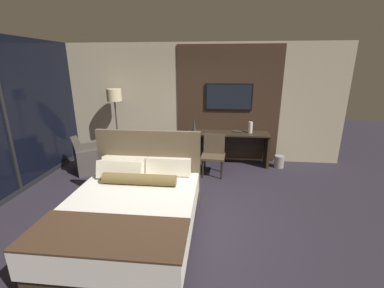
{
  "coord_description": "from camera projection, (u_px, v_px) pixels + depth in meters",
  "views": [
    {
      "loc": [
        0.67,
        -3.6,
        2.3
      ],
      "look_at": [
        0.21,
        0.86,
        0.91
      ],
      "focal_mm": 24.0,
      "sensor_mm": 36.0,
      "label": 1
    }
  ],
  "objects": [
    {
      "name": "tv",
      "position": [
        229.0,
        97.0,
        6.01
      ],
      "size": [
        1.1,
        0.04,
        0.62
      ],
      "color": "black"
    },
    {
      "name": "desk",
      "position": [
        227.0,
        142.0,
        6.12
      ],
      "size": [
        1.92,
        0.53,
        0.78
      ],
      "color": "#2D2319",
      "rests_on": "ground_plane"
    },
    {
      "name": "armchair_by_window",
      "position": [
        91.0,
        159.0,
        5.79
      ],
      "size": [
        0.98,
        0.99,
        0.79
      ],
      "rotation": [
        0.0,
        0.0,
        2.19
      ],
      "color": "#47423D",
      "rests_on": "ground_plane"
    },
    {
      "name": "desk_chair",
      "position": [
        214.0,
        151.0,
        5.55
      ],
      "size": [
        0.53,
        0.52,
        0.87
      ],
      "rotation": [
        0.0,
        0.0,
        -0.07
      ],
      "color": "#4C3D2D",
      "rests_on": "ground_plane"
    },
    {
      "name": "ground_plane",
      "position": [
        174.0,
        213.0,
        4.17
      ],
      "size": [
        16.0,
        16.0,
        0.0
      ],
      "primitive_type": "plane",
      "color": "#28232D"
    },
    {
      "name": "floor_lamp",
      "position": [
        115.0,
        101.0,
        6.0
      ],
      "size": [
        0.34,
        0.34,
        1.77
      ],
      "color": "#282623",
      "rests_on": "ground_plane"
    },
    {
      "name": "wall_left_window",
      "position": [
        6.0,
        123.0,
        4.45
      ],
      "size": [
        0.06,
        6.0,
        2.8
      ],
      "color": "black",
      "rests_on": "ground_plane"
    },
    {
      "name": "waste_bin",
      "position": [
        279.0,
        162.0,
        5.98
      ],
      "size": [
        0.22,
        0.22,
        0.28
      ],
      "color": "gray",
      "rests_on": "ground_plane"
    },
    {
      "name": "vase_short",
      "position": [
        250.0,
        127.0,
        5.94
      ],
      "size": [
        0.1,
        0.1,
        0.26
      ],
      "color": "silver",
      "rests_on": "desk"
    },
    {
      "name": "vase_tall",
      "position": [
        194.0,
        125.0,
        6.13
      ],
      "size": [
        0.09,
        0.09,
        0.3
      ],
      "color": "#333338",
      "rests_on": "desk"
    },
    {
      "name": "wall_back_tv_panel",
      "position": [
        196.0,
        104.0,
        6.21
      ],
      "size": [
        7.2,
        0.09,
        2.8
      ],
      "color": "#BCAD8E",
      "rests_on": "ground_plane"
    },
    {
      "name": "bed",
      "position": [
        131.0,
        212.0,
        3.57
      ],
      "size": [
        1.76,
        2.18,
        1.27
      ],
      "color": "#33281E",
      "rests_on": "ground_plane"
    },
    {
      "name": "book",
      "position": [
        238.0,
        131.0,
        6.04
      ],
      "size": [
        0.25,
        0.2,
        0.03
      ],
      "color": "#332D28",
      "rests_on": "desk"
    }
  ]
}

